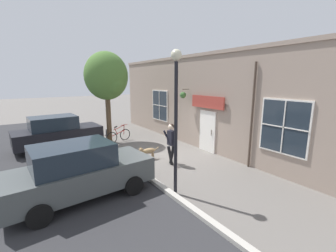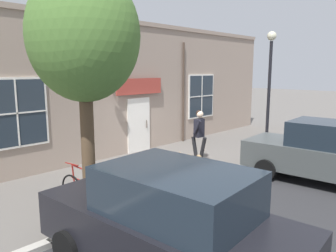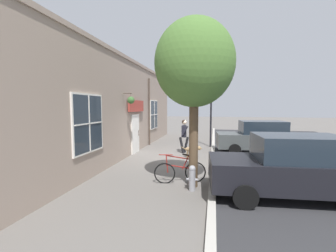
# 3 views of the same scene
# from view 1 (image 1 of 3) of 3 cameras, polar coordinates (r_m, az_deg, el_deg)

# --- Properties ---
(ground_plane) EXTENTS (90.00, 90.00, 0.00)m
(ground_plane) POSITION_cam_1_polar(r_m,az_deg,el_deg) (10.90, 0.11, -7.80)
(ground_plane) COLOR #66605B
(curb_and_road) EXTENTS (10.10, 28.00, 0.12)m
(curb_and_road) POSITION_cam_1_polar(r_m,az_deg,el_deg) (9.24, -32.43, -13.27)
(curb_and_road) COLOR #B2ADA3
(curb_and_road) RESTS_ON ground_plane
(storefront_facade) EXTENTS (0.95, 18.00, 4.97)m
(storefront_facade) POSITION_cam_1_polar(r_m,az_deg,el_deg) (11.81, 9.63, 5.92)
(storefront_facade) COLOR gray
(storefront_facade) RESTS_ON ground_plane
(pedestrian_walking) EXTENTS (0.52, 0.55, 1.81)m
(pedestrian_walking) POSITION_cam_1_polar(r_m,az_deg,el_deg) (9.66, 0.81, -3.51)
(pedestrian_walking) COLOR black
(pedestrian_walking) RESTS_ON ground_plane
(dog_on_leash) EXTENTS (1.05, 0.33, 0.63)m
(dog_on_leash) POSITION_cam_1_polar(r_m,az_deg,el_deg) (10.45, -5.21, -6.33)
(dog_on_leash) COLOR #997A51
(dog_on_leash) RESTS_ON ground_plane
(street_tree_by_curb) EXTENTS (2.45, 2.20, 5.19)m
(street_tree_by_curb) POSITION_cam_1_polar(r_m,az_deg,el_deg) (13.36, -15.16, 11.77)
(street_tree_by_curb) COLOR brown
(street_tree_by_curb) RESTS_ON ground_plane
(leaning_bicycle) EXTENTS (1.68, 0.50, 1.00)m
(leaning_bicycle) POSITION_cam_1_polar(r_m,az_deg,el_deg) (13.71, -12.42, -2.35)
(leaning_bicycle) COLOR black
(leaning_bicycle) RESTS_ON ground_plane
(parked_car_nearest_curb) EXTENTS (4.41, 2.17, 1.75)m
(parked_car_nearest_curb) POSITION_cam_1_polar(r_m,az_deg,el_deg) (13.43, -26.28, -1.39)
(parked_car_nearest_curb) COLOR black
(parked_car_nearest_curb) RESTS_ON ground_plane
(parked_car_mid_block) EXTENTS (4.41, 2.17, 1.75)m
(parked_car_mid_block) POSITION_cam_1_polar(r_m,az_deg,el_deg) (7.55, -21.61, -10.56)
(parked_car_mid_block) COLOR #474C4C
(parked_car_mid_block) RESTS_ON ground_plane
(street_lamp) EXTENTS (0.32, 0.32, 4.49)m
(street_lamp) POSITION_cam_1_polar(r_m,az_deg,el_deg) (6.74, 2.04, 5.99)
(street_lamp) COLOR black
(street_lamp) RESTS_ON ground_plane
(fire_hydrant) EXTENTS (0.34, 0.20, 0.77)m
(fire_hydrant) POSITION_cam_1_polar(r_m,az_deg,el_deg) (14.14, -15.13, -1.99)
(fire_hydrant) COLOR #99999E
(fire_hydrant) RESTS_ON ground_plane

